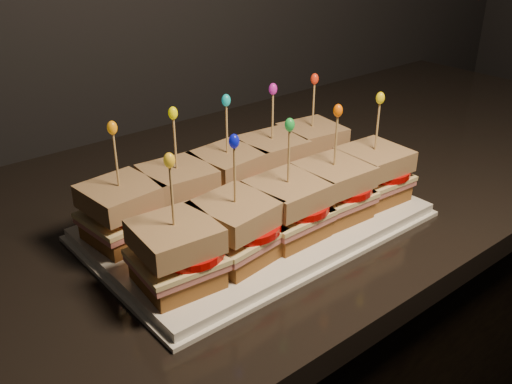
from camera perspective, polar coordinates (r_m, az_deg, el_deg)
granite_slab at (r=0.80m, az=-14.54°, el=-5.52°), size 2.32×0.68×0.04m
platter at (r=0.79m, az=-0.00°, el=-3.00°), size 0.43×0.27×0.02m
platter_rim at (r=0.79m, az=-0.00°, el=-3.38°), size 0.45×0.28×0.01m
sandwich_0_bread_bot at (r=0.74m, az=-13.02°, el=-3.76°), size 0.09×0.09×0.02m
sandwich_0_ham at (r=0.74m, az=-13.14°, el=-2.72°), size 0.10×0.10×0.01m
sandwich_0_cheese at (r=0.73m, az=-13.20°, el=-2.24°), size 0.10×0.10×0.01m
sandwich_0_tomato at (r=0.73m, az=-12.21°, el=-1.62°), size 0.08×0.08×0.01m
sandwich_0_bread_top at (r=0.72m, az=-13.41°, el=-0.41°), size 0.09×0.09×0.03m
sandwich_0_pick at (r=0.70m, az=-13.79°, el=2.81°), size 0.00×0.00×0.09m
sandwich_0_frill at (r=0.69m, az=-14.19°, el=6.25°), size 0.01×0.01×0.02m
sandwich_1_bread_bot at (r=0.78m, az=-7.65°, el=-1.85°), size 0.09×0.09×0.02m
sandwich_1_ham at (r=0.77m, az=-7.72°, el=-0.84°), size 0.10×0.09×0.01m
sandwich_1_cheese at (r=0.77m, az=-7.75°, el=-0.38°), size 0.10×0.10×0.01m
sandwich_1_tomato at (r=0.77m, az=-6.79°, el=0.23°), size 0.08×0.08×0.01m
sandwich_1_bread_top at (r=0.76m, az=-7.87°, el=1.40°), size 0.09×0.09×0.03m
sandwich_1_pick at (r=0.74m, az=-8.08°, el=4.51°), size 0.00×0.00×0.09m
sandwich_1_frill at (r=0.72m, az=-8.31°, el=7.82°), size 0.01×0.01×0.02m
sandwich_2_bread_bot at (r=0.82m, az=-2.78°, el=-0.10°), size 0.09×0.09×0.02m
sandwich_2_ham at (r=0.81m, az=-2.80°, el=0.87°), size 0.10×0.10×0.01m
sandwich_2_cheese at (r=0.81m, az=-2.82°, el=1.32°), size 0.10×0.10×0.01m
sandwich_2_tomato at (r=0.81m, az=-1.89°, el=1.89°), size 0.08×0.08×0.01m
sandwich_2_bread_top at (r=0.80m, az=-2.86°, el=3.02°), size 0.09×0.09×0.03m
sandwich_2_pick at (r=0.78m, az=-2.93°, el=6.00°), size 0.00×0.00×0.09m
sandwich_2_frill at (r=0.77m, az=-3.01°, el=9.15°), size 0.01×0.01×0.02m
sandwich_3_bread_bot at (r=0.87m, az=1.59°, el=1.46°), size 0.09×0.09×0.02m
sandwich_3_ham at (r=0.86m, az=1.60°, el=2.40°), size 0.10×0.09×0.01m
sandwich_3_cheese at (r=0.86m, az=1.61°, el=2.82°), size 0.10×0.10×0.01m
sandwich_3_tomato at (r=0.86m, az=2.48°, el=3.36°), size 0.08×0.08×0.01m
sandwich_3_bread_top at (r=0.85m, az=1.63°, el=4.45°), size 0.09×0.09×0.03m
sandwich_3_pick at (r=0.83m, az=1.67°, el=7.29°), size 0.00×0.00×0.09m
sandwich_3_frill at (r=0.82m, az=1.71°, el=10.27°), size 0.01×0.01×0.02m
sandwich_4_bread_bot at (r=0.92m, az=5.49°, el=2.86°), size 0.09×0.09×0.02m
sandwich_4_ham at (r=0.91m, az=5.54°, el=3.75°), size 0.10×0.10×0.01m
sandwich_4_cheese at (r=0.91m, az=5.56°, el=4.15°), size 0.10×0.10×0.01m
sandwich_4_tomato at (r=0.91m, az=6.38°, el=4.65°), size 0.08×0.08×0.01m
sandwich_4_bread_top at (r=0.90m, az=5.63°, el=5.70°), size 0.09×0.09×0.03m
sandwich_4_pick at (r=0.89m, az=5.75°, el=8.38°), size 0.00×0.00×0.09m
sandwich_4_frill at (r=0.87m, az=5.89°, el=11.19°), size 0.01×0.01×0.02m
sandwich_5_bread_bot at (r=0.65m, az=-7.84°, el=-8.09°), size 0.09×0.09×0.02m
sandwich_5_ham at (r=0.64m, az=-7.93°, el=-6.96°), size 0.10×0.09×0.01m
sandwich_5_cheese at (r=0.64m, az=-7.96°, el=-6.43°), size 0.10×0.10×0.01m
sandwich_5_tomato at (r=0.63m, az=-6.80°, el=-5.73°), size 0.08×0.08×0.01m
sandwich_5_bread_top at (r=0.62m, az=-8.11°, el=-4.40°), size 0.09×0.09×0.03m
sandwich_5_pick at (r=0.60m, az=-8.38°, el=-0.79°), size 0.00×0.00×0.09m
sandwich_5_frill at (r=0.58m, az=-8.67°, el=3.14°), size 0.01×0.01×0.02m
sandwich_6_bread_bot at (r=0.69m, az=-2.01°, el=-5.66°), size 0.09×0.09×0.02m
sandwich_6_ham at (r=0.68m, az=-2.03°, el=-4.56°), size 0.10×0.10×0.01m
sandwich_6_cheese at (r=0.68m, az=-2.04°, el=-4.05°), size 0.10×0.10×0.01m
sandwich_6_tomato at (r=0.68m, az=-0.93°, el=-3.37°), size 0.08×0.08×0.01m
sandwich_6_bread_top at (r=0.66m, az=-2.07°, el=-2.09°), size 0.09×0.09×0.03m
sandwich_6_pick at (r=0.64m, az=-2.14°, el=1.37°), size 0.00×0.00×0.09m
sandwich_6_frill at (r=0.63m, az=-2.21°, el=5.10°), size 0.01×0.01×0.02m
sandwich_7_bread_bot at (r=0.73m, az=3.11°, el=-3.45°), size 0.08×0.08×0.02m
sandwich_7_ham at (r=0.73m, az=3.14°, el=-2.40°), size 0.09×0.09×0.01m
sandwich_7_cheese at (r=0.72m, az=3.15°, el=-1.91°), size 0.09×0.09×0.01m
sandwich_7_tomato at (r=0.72m, az=4.18°, el=-1.27°), size 0.08×0.08×0.01m
sandwich_7_bread_top at (r=0.71m, az=3.20°, el=-0.05°), size 0.09×0.09×0.03m
sandwich_7_pick at (r=0.69m, az=3.29°, el=3.23°), size 0.00×0.00×0.09m
sandwich_7_frill at (r=0.68m, az=3.39°, el=6.73°), size 0.01×0.01×0.02m
sandwich_8_bread_bot at (r=0.79m, az=7.56°, el=-1.50°), size 0.09×0.09×0.02m
sandwich_8_ham at (r=0.78m, az=7.63°, el=-0.50°), size 0.09×0.09×0.01m
sandwich_8_cheese at (r=0.78m, az=7.66°, el=-0.04°), size 0.10×0.09×0.01m
sandwich_8_tomato at (r=0.78m, az=8.62°, el=0.55°), size 0.08×0.08×0.01m
sandwich_8_bread_top at (r=0.77m, az=7.78°, el=1.72°), size 0.09×0.09×0.03m
sandwich_8_pick at (r=0.75m, az=7.98°, el=4.80°), size 0.00×0.00×0.09m
sandwich_8_frill at (r=0.73m, az=8.20°, el=8.07°), size 0.01×0.01×0.02m
sandwich_9_bread_bot at (r=0.84m, az=11.43°, el=0.20°), size 0.09×0.09×0.02m
sandwich_9_ham at (r=0.84m, az=11.53°, el=1.15°), size 0.10×0.09×0.01m
sandwich_9_cheese at (r=0.83m, az=11.57°, el=1.59°), size 0.10×0.09×0.01m
sandwich_9_tomato at (r=0.84m, az=12.46°, el=2.13°), size 0.08×0.08×0.01m
sandwich_9_bread_top at (r=0.82m, az=11.73°, el=3.24°), size 0.09×0.09×0.03m
sandwich_9_pick at (r=0.81m, az=12.02°, el=6.13°), size 0.00×0.00×0.09m
sandwich_9_frill at (r=0.79m, az=12.33°, el=9.17°), size 0.01×0.01×0.02m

